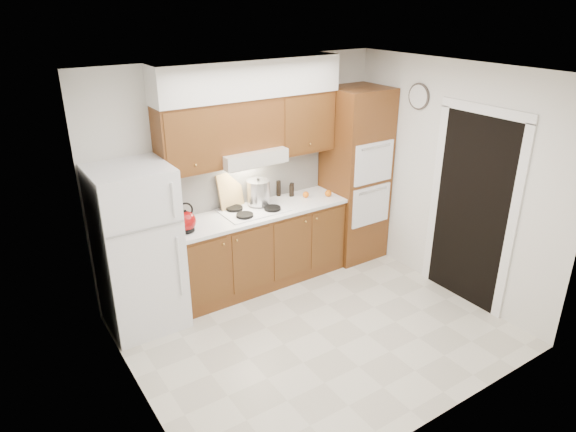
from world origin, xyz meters
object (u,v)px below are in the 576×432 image
object	(u,v)px
kettle	(186,221)
stock_pot	(259,192)
fridge	(138,249)
oven_cabinet	(355,175)

from	to	relation	value
kettle	stock_pot	bearing A→B (deg)	9.80
fridge	kettle	bearing A→B (deg)	-4.61
stock_pot	fridge	bearing A→B (deg)	-173.93
kettle	fridge	bearing A→B (deg)	173.70
fridge	stock_pot	world-z (taller)	fridge
kettle	stock_pot	distance (m)	1.01
fridge	kettle	xyz separation A→B (m)	(0.51, -0.04, 0.20)
fridge	kettle	size ratio (longest dim) A/B	8.04
fridge	stock_pot	size ratio (longest dim) A/B	6.27
kettle	oven_cabinet	bearing A→B (deg)	0.18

